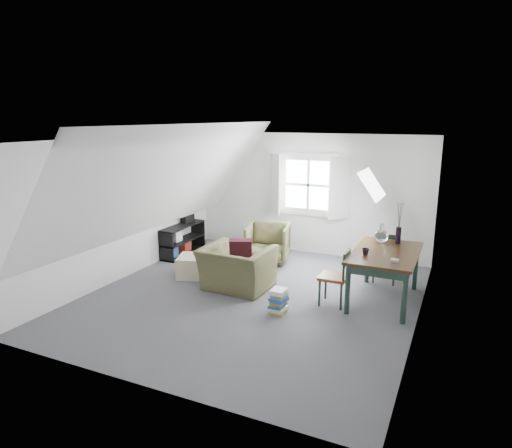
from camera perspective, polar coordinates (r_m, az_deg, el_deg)
The scene contains 24 objects.
floor at distance 7.43m, azimuth -0.42°, elevation -9.07°, with size 5.50×5.50×0.00m, color #4C4D52.
ceiling at distance 6.88m, azimuth -0.45°, elevation 10.55°, with size 5.50×5.50×0.00m, color white.
wall_back at distance 9.57m, azimuth 6.62°, elevation 3.72°, with size 5.00×5.00×0.00m, color silver.
wall_front at distance 4.81m, azimuth -14.63°, elevation -6.36°, with size 5.00×5.00×0.00m, color silver.
wall_left at distance 8.41m, azimuth -16.05°, elevation 1.95°, with size 5.50×5.50×0.00m, color silver.
wall_right at distance 6.43m, azimuth 20.17°, elevation -1.77°, with size 5.50×5.50×0.00m, color silver.
slope_left at distance 7.74m, azimuth -10.93°, elevation 5.23°, with size 5.50×5.50×0.00m, color white.
slope_right at distance 6.46m, azimuth 12.13°, elevation 3.59°, with size 5.50×5.50×0.00m, color white.
dormer_window at distance 9.46m, azimuth 6.51°, elevation 4.84°, with size 1.71×0.35×1.30m.
skylight at distance 7.72m, azimuth 14.29°, elevation 4.81°, with size 0.55×0.75×0.04m, color white.
armchair_near at distance 7.78m, azimuth -2.38°, elevation -8.04°, with size 1.11×0.97×0.72m, color #4C4C2A.
armchair_far at distance 9.18m, azimuth 1.47°, elevation -4.64°, with size 0.81×0.83×0.76m, color #4C4C2A.
throw_pillow at distance 7.70m, azimuth -1.92°, elevation -3.17°, with size 0.38×0.11×0.38m, color #3B101C.
ottoman at distance 8.36m, azimuth -7.69°, elevation -5.24°, with size 0.56×0.56×0.38m, color beige.
dining_table at distance 7.33m, azimuth 15.85°, elevation -4.13°, with size 0.97×1.61×0.80m.
demijohn at distance 7.71m, azimuth 15.41°, elevation -1.42°, with size 0.22×0.22×0.31m.
vase_twigs at distance 7.77m, azimuth 17.36°, elevation -1.27°, with size 0.09×0.10×0.68m.
cup at distance 7.05m, azimuth 13.51°, elevation -3.77°, with size 0.11×0.11×0.10m, color black.
paper_box at distance 6.84m, azimuth 16.96°, elevation -4.37°, with size 0.11×0.07×0.04m, color white.
dining_chair_far at distance 8.24m, azimuth 15.93°, elevation -3.85°, with size 0.42×0.42×0.90m.
dining_chair_near at distance 7.09m, azimuth 9.97°, elevation -6.47°, with size 0.41×0.41×0.88m.
media_shelf at distance 9.67m, azimuth -9.42°, elevation -2.14°, with size 0.41×1.22×0.63m.
electronics_box at distance 9.80m, azimuth -8.57°, elevation 0.68°, with size 0.18×0.25×0.20m, color black.
magazine_stack at distance 6.81m, azimuth 2.83°, elevation -9.62°, with size 0.27×0.32×0.36m.
Camera 1 is at (2.93, -6.22, 2.84)m, focal length 32.00 mm.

